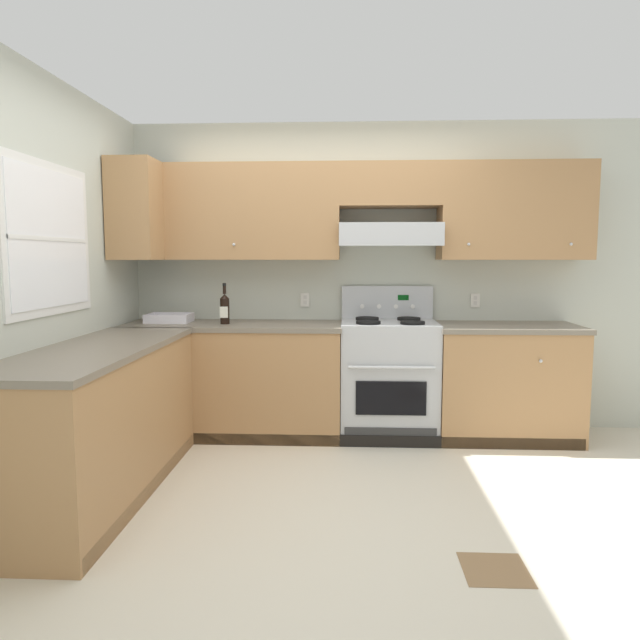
# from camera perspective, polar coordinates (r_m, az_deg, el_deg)

# --- Properties ---
(ground_plane) EXTENTS (7.04, 7.04, 0.00)m
(ground_plane) POSITION_cam_1_polar(r_m,az_deg,el_deg) (3.63, -1.42, -17.13)
(ground_plane) COLOR beige
(floor_accent_tile) EXTENTS (0.30, 0.30, 0.01)m
(floor_accent_tile) POSITION_cam_1_polar(r_m,az_deg,el_deg) (3.01, 16.92, -22.53)
(floor_accent_tile) COLOR olive
(floor_accent_tile) RESTS_ON ground_plane
(wall_back) EXTENTS (4.68, 0.57, 2.55)m
(wall_back) POSITION_cam_1_polar(r_m,az_deg,el_deg) (4.85, 4.71, 6.67)
(wall_back) COLOR beige
(wall_back) RESTS_ON ground_plane
(wall_left) EXTENTS (0.47, 4.00, 2.55)m
(wall_left) POSITION_cam_1_polar(r_m,az_deg,el_deg) (4.00, -24.64, 4.29)
(wall_left) COLOR beige
(wall_left) RESTS_ON ground_plane
(counter_back_run) EXTENTS (3.60, 0.65, 0.91)m
(counter_back_run) POSITION_cam_1_polar(r_m,az_deg,el_deg) (4.67, 1.84, -5.99)
(counter_back_run) COLOR #A87A4C
(counter_back_run) RESTS_ON ground_plane
(counter_left_run) EXTENTS (0.63, 1.91, 0.91)m
(counter_left_run) POSITION_cam_1_polar(r_m,az_deg,el_deg) (3.77, -20.90, -9.37)
(counter_left_run) COLOR #A87A4C
(counter_left_run) RESTS_ON ground_plane
(stove) EXTENTS (0.76, 0.62, 1.20)m
(stove) POSITION_cam_1_polar(r_m,az_deg,el_deg) (4.69, 6.78, -5.65)
(stove) COLOR #B7BABC
(stove) RESTS_ON ground_plane
(wine_bottle) EXTENTS (0.07, 0.08, 0.33)m
(wine_bottle) POSITION_cam_1_polar(r_m,az_deg,el_deg) (4.65, -9.41, 1.19)
(wine_bottle) COLOR black
(wine_bottle) RESTS_ON counter_back_run
(bowl) EXTENTS (0.35, 0.25, 0.07)m
(bowl) POSITION_cam_1_polar(r_m,az_deg,el_deg) (4.88, -14.69, 0.07)
(bowl) COLOR silver
(bowl) RESTS_ON counter_back_run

